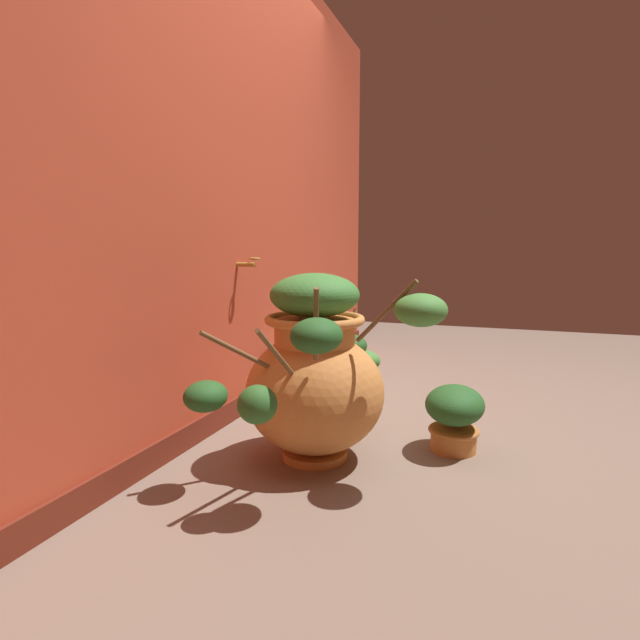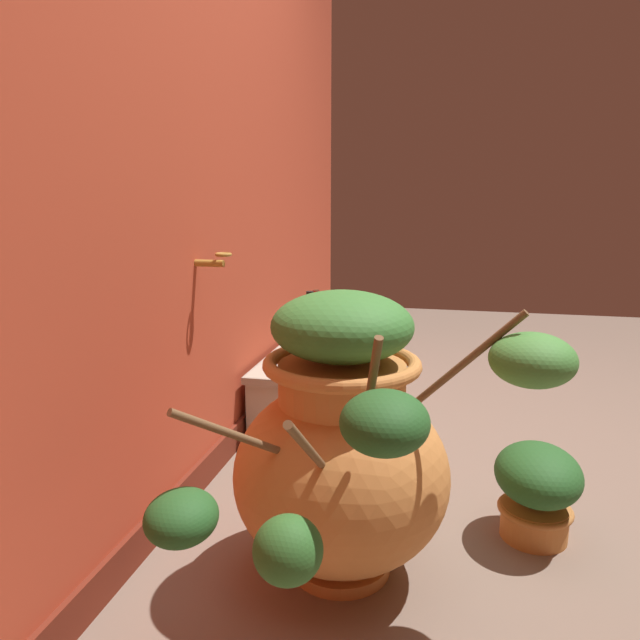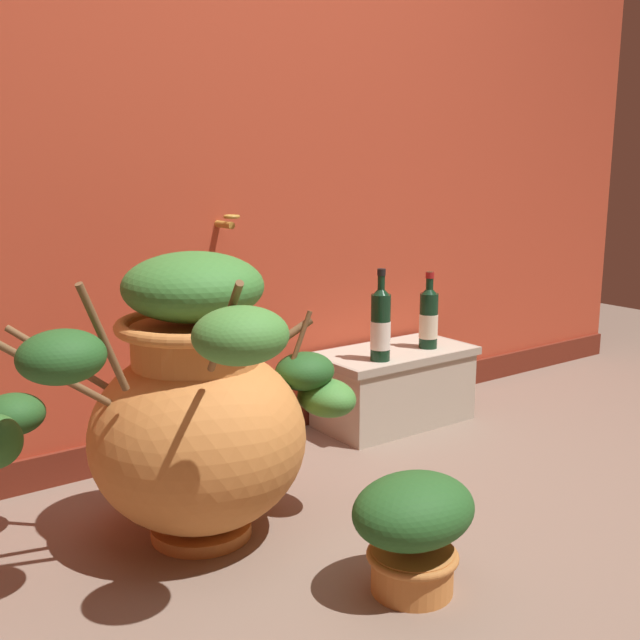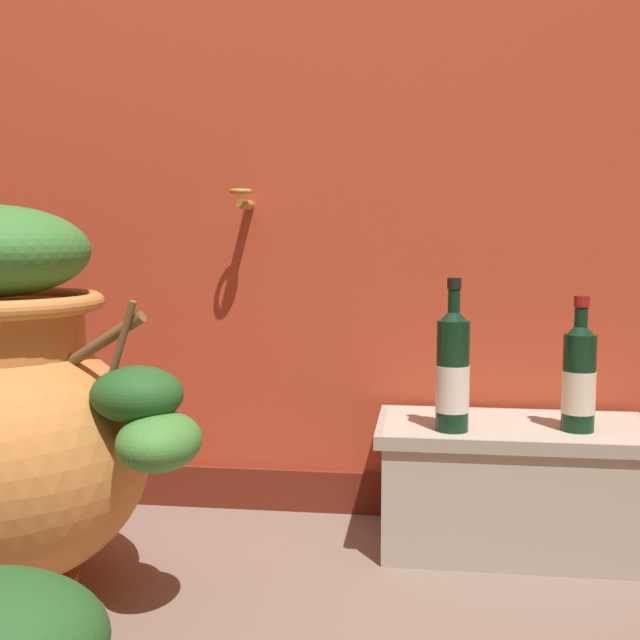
{
  "view_description": "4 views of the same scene",
  "coord_description": "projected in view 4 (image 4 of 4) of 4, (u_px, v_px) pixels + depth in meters",
  "views": [
    {
      "loc": [
        -2.36,
        -0.19,
        0.88
      ],
      "look_at": [
        0.12,
        0.71,
        0.51
      ],
      "focal_mm": 28.45,
      "sensor_mm": 36.0,
      "label": 1
    },
    {
      "loc": [
        -1.88,
        0.27,
        1.02
      ],
      "look_at": [
        0.16,
        0.72,
        0.57
      ],
      "focal_mm": 33.02,
      "sensor_mm": 36.0,
      "label": 2
    },
    {
      "loc": [
        -1.32,
        -1.23,
        1.01
      ],
      "look_at": [
        0.1,
        0.73,
        0.5
      ],
      "focal_mm": 42.77,
      "sensor_mm": 36.0,
      "label": 3
    },
    {
      "loc": [
        0.39,
        -0.94,
        0.73
      ],
      "look_at": [
        0.16,
        0.81,
        0.54
      ],
      "focal_mm": 45.33,
      "sensor_mm": 36.0,
      "label": 4
    }
  ],
  "objects": [
    {
      "name": "wine_bottle_middle",
      "position": [
        453.0,
        370.0,
        1.77
      ],
      "size": [
        0.07,
        0.07,
        0.34
      ],
      "color": "black",
      "rests_on": "stone_ledge"
    },
    {
      "name": "stone_ledge",
      "position": [
        513.0,
        480.0,
        1.86
      ],
      "size": [
        0.63,
        0.33,
        0.29
      ],
      "color": "#B2A893",
      "rests_on": "ground_plane"
    },
    {
      "name": "back_wall",
      "position": [
        281.0,
        14.0,
        2.1
      ],
      "size": [
        4.4,
        0.33,
        2.6
      ],
      "color": "#B74228",
      "rests_on": "ground_plane"
    },
    {
      "name": "wine_bottle_left",
      "position": [
        579.0,
        376.0,
        1.77
      ],
      "size": [
        0.07,
        0.07,
        0.3
      ],
      "color": "black",
      "rests_on": "stone_ledge"
    }
  ]
}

